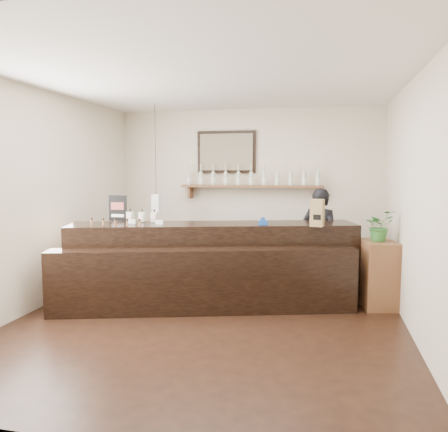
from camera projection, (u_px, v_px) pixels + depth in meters
ground at (210, 318)px, 5.23m from camera, size 5.00×5.00×0.00m
room_shell at (210, 176)px, 5.06m from camera, size 5.00×5.00×5.00m
back_wall_decor at (236, 171)px, 7.39m from camera, size 2.66×0.96×1.69m
counter at (210, 267)px, 5.76m from camera, size 3.83×2.05×1.24m
promo_sign at (118, 208)px, 6.10m from camera, size 0.26×0.04×0.36m
paper_bag at (317, 213)px, 5.50m from camera, size 0.18×0.15×0.35m
tape_dispenser at (263, 222)px, 5.68m from camera, size 0.13×0.07×0.10m
side_cabinet at (377, 274)px, 5.66m from camera, size 0.55×0.67×0.86m
potted_plant at (379, 226)px, 5.59m from camera, size 0.48×0.47×0.40m
shopkeeper at (320, 233)px, 6.37m from camera, size 0.72×0.58×1.72m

